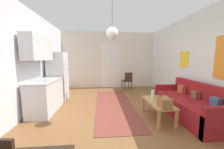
% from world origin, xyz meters
% --- Properties ---
extents(ground_plane, '(5.29, 7.37, 0.10)m').
position_xyz_m(ground_plane, '(0.00, 0.00, -0.05)').
color(ground_plane, brown).
extents(wall_back, '(4.89, 0.13, 2.84)m').
position_xyz_m(wall_back, '(0.00, 3.43, 1.41)').
color(wall_back, silver).
rests_on(wall_back, ground_plane).
extents(wall_right, '(0.12, 6.97, 2.84)m').
position_xyz_m(wall_right, '(2.40, -0.00, 1.42)').
color(wall_right, silver).
rests_on(wall_right, ground_plane).
extents(wall_left, '(0.12, 6.97, 2.84)m').
position_xyz_m(wall_left, '(-2.40, 0.00, 1.42)').
color(wall_left, silver).
rests_on(wall_left, ground_plane).
extents(area_rug, '(1.15, 3.43, 0.01)m').
position_xyz_m(area_rug, '(-0.01, 0.80, 0.01)').
color(area_rug, brown).
rests_on(area_rug, ground_plane).
extents(couch, '(0.87, 2.07, 0.87)m').
position_xyz_m(couch, '(1.89, -0.18, 0.29)').
color(couch, maroon).
rests_on(couch, ground_plane).
extents(coffee_table, '(0.47, 1.05, 0.44)m').
position_xyz_m(coffee_table, '(0.97, -0.26, 0.38)').
color(coffee_table, '#B27F4C').
rests_on(coffee_table, ground_plane).
extents(bamboo_vase, '(0.10, 0.10, 0.45)m').
position_xyz_m(bamboo_vase, '(0.92, -0.05, 0.56)').
color(bamboo_vase, beige).
rests_on(bamboo_vase, coffee_table).
extents(handbag, '(0.25, 0.35, 0.34)m').
position_xyz_m(handbag, '(0.94, -0.62, 0.55)').
color(handbag, brown).
rests_on(handbag, coffee_table).
extents(refrigerator, '(0.63, 0.58, 1.72)m').
position_xyz_m(refrigerator, '(-1.97, 1.51, 0.86)').
color(refrigerator, white).
rests_on(refrigerator, ground_plane).
extents(kitchen_counter, '(0.60, 1.32, 2.11)m').
position_xyz_m(kitchen_counter, '(-2.03, 0.51, 0.81)').
color(kitchen_counter, silver).
rests_on(kitchen_counter, ground_plane).
extents(accent_chair, '(0.49, 0.47, 0.85)m').
position_xyz_m(accent_chair, '(0.85, 2.76, 0.47)').
color(accent_chair, '#382619').
rests_on(accent_chair, ground_plane).
extents(pendant_lamp_near, '(0.28, 0.28, 0.89)m').
position_xyz_m(pendant_lamp_near, '(-0.16, -0.10, 2.09)').
color(pendant_lamp_near, black).
extents(pendant_lamp_far, '(0.23, 0.23, 0.65)m').
position_xyz_m(pendant_lamp_far, '(-0.00, 1.62, 2.31)').
color(pendant_lamp_far, black).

